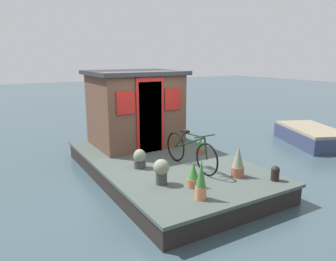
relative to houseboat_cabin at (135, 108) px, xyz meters
The scene contains 12 objects.
ground_plane 2.04m from the houseboat_cabin, behind, with size 60.00×60.00×0.00m, color #384C54.
houseboat_deck 1.91m from the houseboat_cabin, behind, with size 5.22×3.01×0.42m.
houseboat_cabin is the anchor object (origin of this frame).
bicycle 2.38m from the houseboat_cabin, behind, with size 1.72×0.50×0.78m.
potted_plant_lavender 3.72m from the houseboat_cabin, behind, with size 0.19×0.19×0.67m.
potted_plant_fern 2.06m from the houseboat_cabin, 157.70° to the left, with size 0.26×0.26×0.40m.
potted_plant_ivy 2.03m from the houseboat_cabin, 149.19° to the right, with size 0.20×0.20×0.36m.
potted_plant_mint 2.94m from the houseboat_cabin, 164.52° to the left, with size 0.29×0.29×0.47m.
potted_plant_thyme 3.25m from the houseboat_cabin, behind, with size 0.23×0.23×0.45m.
potted_plant_rosemary 3.32m from the houseboat_cabin, 167.79° to the right, with size 0.25×0.25×0.61m.
mooring_bollard 3.95m from the houseboat_cabin, 162.62° to the right, with size 0.16×0.16×0.28m.
dinghy_boat 5.68m from the houseboat_cabin, 105.20° to the right, with size 2.76×2.16×0.53m.
Camera 1 is at (-5.98, 3.41, 2.68)m, focal length 33.92 mm.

